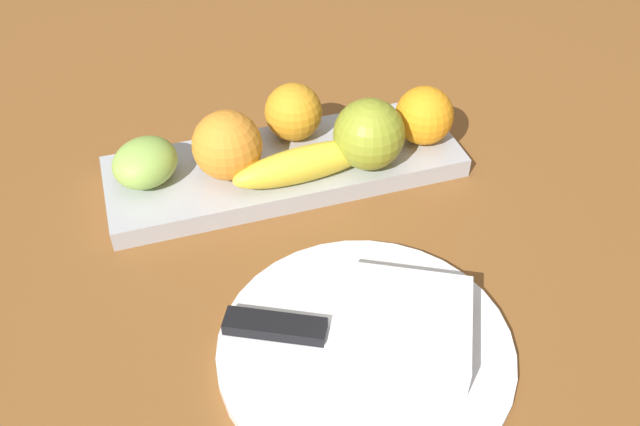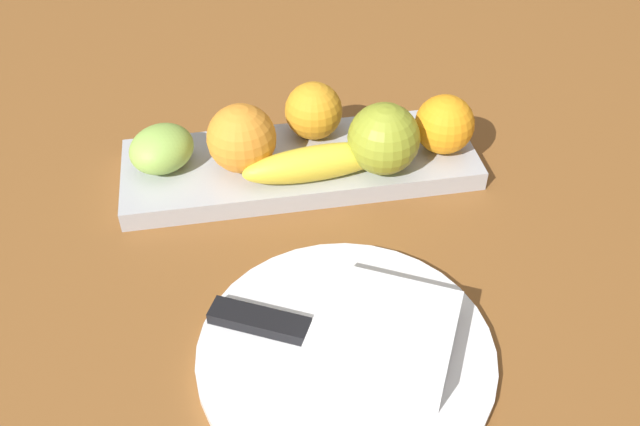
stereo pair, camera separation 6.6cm
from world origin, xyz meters
name	(u,v)px [view 2 (the right image)]	position (x,y,z in m)	size (l,w,h in m)	color
ground_plane	(281,159)	(0.00, 0.00, 0.00)	(2.40, 2.40, 0.00)	brown
fruit_tray	(300,164)	(0.02, -0.03, 0.01)	(0.39, 0.13, 0.02)	#B0B2B9
apple	(384,139)	(0.10, -0.06, 0.06)	(0.08, 0.08, 0.08)	#93A02C
banana	(317,163)	(0.03, -0.07, 0.04)	(0.16, 0.04, 0.04)	yellow
orange_near_apple	(242,138)	(-0.04, -0.03, 0.06)	(0.07, 0.07, 0.07)	orange
orange_near_banana	(444,124)	(0.18, -0.04, 0.06)	(0.07, 0.07, 0.07)	orange
orange_center	(314,111)	(0.04, 0.01, 0.06)	(0.07, 0.07, 0.07)	orange
grape_bunch	(162,149)	(-0.13, -0.02, 0.05)	(0.07, 0.06, 0.05)	#94C051
dinner_plate	(346,353)	(0.02, -0.29, 0.01)	(0.26, 0.26, 0.01)	white
folded_napkin	(384,333)	(0.05, -0.29, 0.03)	(0.12, 0.11, 0.03)	white
knife	(276,325)	(-0.04, -0.26, 0.02)	(0.17, 0.10, 0.01)	silver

